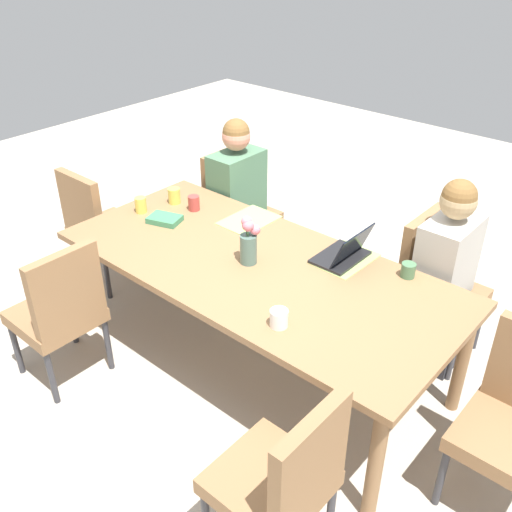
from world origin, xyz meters
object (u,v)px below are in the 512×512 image
(coffee_mug_centre_left, at_px, (279,318))
(coffee_mug_far_left, at_px, (194,203))
(chair_far_right_near, at_px, (284,477))
(coffee_mug_near_right, at_px, (408,270))
(chair_head_right_left_far, at_px, (98,223))
(book_red_cover, at_px, (164,219))
(chair_near_left_mid, at_px, (434,280))
(coffee_mug_near_left, at_px, (174,196))
(person_near_left_near, at_px, (237,207))
(coffee_mug_centre_right, at_px, (141,205))
(chair_far_right_far, at_px, (60,308))
(person_near_left_mid, at_px, (442,285))
(dining_table, at_px, (256,273))
(laptop_near_left_mid, at_px, (344,254))
(chair_near_left_near, at_px, (236,205))
(flower_vase, at_px, (249,242))

(coffee_mug_centre_left, xyz_separation_m, coffee_mug_far_left, (1.20, -0.59, 0.00))
(chair_far_right_near, distance_m, coffee_mug_near_right, 1.34)
(chair_far_right_near, relative_size, coffee_mug_far_left, 9.21)
(chair_head_right_left_far, height_order, book_red_cover, chair_head_right_left_far)
(chair_near_left_mid, bearing_deg, chair_far_right_near, 96.70)
(coffee_mug_near_left, relative_size, coffee_mug_near_right, 1.30)
(person_near_left_near, relative_size, coffee_mug_centre_right, 11.55)
(chair_far_right_far, relative_size, coffee_mug_centre_right, 8.70)
(chair_near_left_mid, height_order, coffee_mug_centre_right, chair_near_left_mid)
(person_near_left_mid, height_order, coffee_mug_centre_right, person_near_left_mid)
(dining_table, relative_size, chair_head_right_left_far, 2.58)
(chair_near_left_mid, relative_size, coffee_mug_far_left, 9.21)
(person_near_left_near, xyz_separation_m, chair_head_right_left_far, (0.61, 0.81, -0.03))
(coffee_mug_near_right, distance_m, coffee_mug_far_left, 1.46)
(person_near_left_mid, relative_size, chair_head_right_left_far, 1.33)
(coffee_mug_near_left, xyz_separation_m, coffee_mug_centre_right, (0.06, 0.24, -0.00))
(chair_head_right_left_far, relative_size, book_red_cover, 4.50)
(person_near_left_mid, relative_size, coffee_mug_near_right, 14.88)
(chair_near_left_mid, xyz_separation_m, person_near_left_mid, (-0.07, 0.06, 0.03))
(dining_table, xyz_separation_m, book_red_cover, (0.77, 0.00, 0.08))
(person_near_left_near, relative_size, laptop_near_left_mid, 3.73)
(chair_head_right_left_far, relative_size, chair_far_right_far, 1.00)
(dining_table, bearing_deg, book_red_cover, 0.24)
(chair_near_left_mid, height_order, coffee_mug_near_right, chair_near_left_mid)
(chair_far_right_near, bearing_deg, chair_near_left_near, -42.75)
(laptop_near_left_mid, height_order, coffee_mug_near_right, laptop_near_left_mid)
(coffee_mug_centre_left, bearing_deg, coffee_mug_centre_right, -13.41)
(person_near_left_near, height_order, coffee_mug_near_left, person_near_left_near)
(book_red_cover, bearing_deg, chair_near_left_mid, -168.70)
(chair_near_left_mid, bearing_deg, person_near_left_near, 3.14)
(person_near_left_mid, xyz_separation_m, chair_far_right_far, (1.53, 1.59, -0.03))
(chair_head_right_left_far, relative_size, chair_far_right_near, 1.00)
(chair_near_left_near, bearing_deg, coffee_mug_near_left, 88.81)
(coffee_mug_near_left, distance_m, coffee_mug_near_right, 1.64)
(dining_table, bearing_deg, person_near_left_near, -41.92)
(coffee_mug_near_left, bearing_deg, flower_vase, 164.67)
(coffee_mug_near_left, height_order, coffee_mug_far_left, coffee_mug_near_left)
(person_near_left_near, distance_m, chair_far_right_near, 2.37)
(coffee_mug_near_left, bearing_deg, coffee_mug_far_left, -175.43)
(coffee_mug_centre_right, bearing_deg, coffee_mug_far_left, -133.43)
(coffee_mug_centre_left, bearing_deg, flower_vase, -34.48)
(person_near_left_near, relative_size, chair_far_right_far, 1.33)
(chair_near_left_near, relative_size, person_near_left_near, 0.75)
(person_near_left_near, distance_m, coffee_mug_centre_right, 0.81)
(chair_far_right_near, bearing_deg, person_near_left_mid, -85.64)
(chair_near_left_mid, distance_m, chair_far_right_far, 2.20)
(coffee_mug_near_left, height_order, book_red_cover, coffee_mug_near_left)
(person_near_left_mid, bearing_deg, chair_near_left_mid, -38.76)
(laptop_near_left_mid, distance_m, coffee_mug_near_right, 0.36)
(laptop_near_left_mid, height_order, book_red_cover, laptop_near_left_mid)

